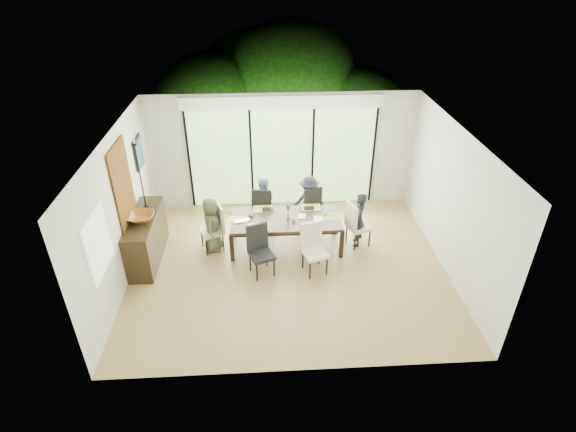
{
  "coord_description": "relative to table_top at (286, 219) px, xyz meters",
  "views": [
    {
      "loc": [
        -0.44,
        -6.96,
        5.37
      ],
      "look_at": [
        0.0,
        0.25,
        1.0
      ],
      "focal_mm": 28.0,
      "sensor_mm": 36.0,
      "label": 1
    }
  ],
  "objects": [
    {
      "name": "table_leg_br",
      "position": [
        1.08,
        0.43,
        -0.34
      ],
      "size": [
        0.08,
        0.08,
        0.63
      ],
      "primitive_type": "cube",
      "color": "black",
      "rests_on": "floor"
    },
    {
      "name": "mullion_d",
      "position": [
        2.12,
        1.77,
        0.54
      ],
      "size": [
        0.05,
        0.04,
        2.3
      ],
      "primitive_type": "cube",
      "color": "black",
      "rests_on": "wall_back"
    },
    {
      "name": "table_top",
      "position": [
        0.0,
        0.0,
        0.0
      ],
      "size": [
        2.18,
        1.0,
        0.05
      ],
      "primitive_type": "cube",
      "color": "black",
      "rests_on": "floor"
    },
    {
      "name": "placemat_paper",
      "position": [
        -0.55,
        -0.3,
        0.03
      ],
      "size": [
        0.4,
        0.29,
        0.01
      ],
      "primitive_type": "cube",
      "color": "white",
      "rests_on": "table_top"
    },
    {
      "name": "laptop",
      "position": [
        -0.85,
        -0.1,
        0.04
      ],
      "size": [
        0.35,
        0.28,
        0.02
      ],
      "primitive_type": "imported",
      "rotation": [
        0.0,
        0.0,
        0.34
      ],
      "color": "silver",
      "rests_on": "table_top"
    },
    {
      "name": "wall_front",
      "position": [
        0.02,
        -3.2,
        0.69
      ],
      "size": [
        6.0,
        0.02,
        2.7
      ],
      "primitive_type": "cube",
      "color": "silver",
      "rests_on": "floor"
    },
    {
      "name": "placemat_far_l",
      "position": [
        -0.45,
        0.4,
        0.03
      ],
      "size": [
        0.4,
        0.29,
        0.01
      ],
      "primitive_type": "cube",
      "color": "#9AB33F",
      "rests_on": "table_top"
    },
    {
      "name": "hyacinth_blooms",
      "position": [
        0.05,
        0.05,
        0.28
      ],
      "size": [
        0.1,
        0.1,
        0.1
      ],
      "primitive_type": "sphere",
      "color": "#4846AF",
      "rests_on": "table_top"
    },
    {
      "name": "foliage_mid",
      "position": [
        0.42,
        5.11,
        1.14
      ],
      "size": [
        4.0,
        4.0,
        4.0
      ],
      "primitive_type": "sphere",
      "color": "#14380F",
      "rests_on": "ground"
    },
    {
      "name": "placemat_left",
      "position": [
        -0.95,
        0.0,
        0.03
      ],
      "size": [
        0.4,
        0.29,
        0.01
      ],
      "primitive_type": "cube",
      "color": "#95C345",
      "rests_on": "table_top"
    },
    {
      "name": "sideboard",
      "position": [
        -2.74,
        -0.23,
        -0.18
      ],
      "size": [
        0.47,
        1.68,
        0.95
      ],
      "primitive_type": "cube",
      "color": "black",
      "rests_on": "floor"
    },
    {
      "name": "foliage_left",
      "position": [
        -1.78,
        4.51,
        0.78
      ],
      "size": [
        3.2,
        3.2,
        3.2
      ],
      "primitive_type": "sphere",
      "color": "#14380F",
      "rests_on": "ground"
    },
    {
      "name": "platter_snacks",
      "position": [
        -0.55,
        -0.3,
        0.06
      ],
      "size": [
        0.18,
        0.18,
        0.01
      ],
      "primitive_type": "cube",
      "color": "orange",
      "rests_on": "table_top"
    },
    {
      "name": "foliage_right",
      "position": [
        2.22,
        4.31,
        0.6
      ],
      "size": [
        2.8,
        2.8,
        2.8
      ],
      "primitive_type": "sphere",
      "color": "#14380F",
      "rests_on": "ground"
    },
    {
      "name": "tablet_far_l",
      "position": [
        -0.35,
        0.35,
        0.04
      ],
      "size": [
        0.24,
        0.16,
        0.01
      ],
      "primitive_type": "cube",
      "color": "black",
      "rests_on": "table_top"
    },
    {
      "name": "tapestry",
      "position": [
        -2.95,
        -0.29,
        1.04
      ],
      "size": [
        0.02,
        1.0,
        1.5
      ],
      "primitive_type": "cube",
      "color": "#995116",
      "rests_on": "wall_left"
    },
    {
      "name": "candlestick_shaft",
      "position": [
        -2.74,
        0.12,
        0.98
      ],
      "size": [
        0.03,
        0.03,
        1.31
      ],
      "primitive_type": "cylinder",
      "color": "black",
      "rests_on": "sideboard"
    },
    {
      "name": "rail_top",
      "position": [
        0.02,
        3.51,
        -0.11
      ],
      "size": [
        6.0,
        0.08,
        0.06
      ],
      "primitive_type": "cube",
      "color": "brown",
      "rests_on": "deck"
    },
    {
      "name": "mullion_a",
      "position": [
        -2.08,
        1.77,
        0.54
      ],
      "size": [
        0.05,
        0.04,
        2.3
      ],
      "primitive_type": "cube",
      "color": "black",
      "rests_on": "wall_back"
    },
    {
      "name": "placemat_far_r",
      "position": [
        0.55,
        0.4,
        0.03
      ],
      "size": [
        0.4,
        0.29,
        0.01
      ],
      "primitive_type": "cube",
      "color": "#A7BA42",
      "rests_on": "table_top"
    },
    {
      "name": "wall_right",
      "position": [
        3.03,
        -0.69,
        0.69
      ],
      "size": [
        0.02,
        5.0,
        2.7
      ],
      "primitive_type": "cube",
      "color": "silver",
      "rests_on": "floor"
    },
    {
      "name": "glass_doors",
      "position": [
        0.02,
        1.78,
        0.54
      ],
      "size": [
        4.2,
        0.02,
        2.3
      ],
      "primitive_type": "cube",
      "color": "#598C3F",
      "rests_on": "wall_back"
    },
    {
      "name": "wall_left",
      "position": [
        -2.99,
        -0.69,
        0.69
      ],
      "size": [
        0.02,
        5.0,
        2.7
      ],
      "primitive_type": "cube",
      "color": "silver",
      "rests_on": "floor"
    },
    {
      "name": "cup_c",
      "position": [
        0.8,
        0.1,
        0.07
      ],
      "size": [
        0.16,
        0.16,
        0.09
      ],
      "primitive_type": "imported",
      "rotation": [
        0.0,
        0.0,
        3.9
      ],
      "color": "white",
      "rests_on": "table_top"
    },
    {
      "name": "candlestick_base",
      "position": [
        -2.74,
        0.12,
        0.31
      ],
      "size": [
        0.11,
        0.11,
        0.04
      ],
      "primitive_type": "cylinder",
      "color": "black",
      "rests_on": "sideboard"
    },
    {
      "name": "bowl",
      "position": [
        -2.74,
        -0.33,
        0.35
      ],
      "size": [
        0.5,
        0.5,
        0.12
      ],
      "primitive_type": "imported",
      "color": "brown",
      "rests_on": "sideboard"
    },
    {
      "name": "blinds_header",
      "position": [
        0.02,
        1.77,
        1.84
      ],
      "size": [
        4.4,
        0.06,
        0.28
      ],
      "primitive_type": "cube",
      "color": "white",
      "rests_on": "wall_back"
    },
    {
      "name": "candlestick_pan",
      "position": [
        -2.74,
        0.12,
        1.63
      ],
      "size": [
        0.11,
        0.11,
        0.03
      ],
      "primitive_type": "cylinder",
      "color": "black",
      "rests_on": "sideboard"
    },
    {
      "name": "chair_right_end",
      "position": [
        1.5,
        0.0,
        -0.15
      ],
      "size": [
        0.53,
        0.53,
        1.0
      ],
      "primitive_type": null,
      "rotation": [
        0.0,
        0.0,
        1.9
      ],
      "color": "silver",
      "rests_on": "floor"
    },
    {
      "name": "chair_near_right",
      "position": [
        0.5,
        -0.87,
        -0.15
      ],
      "size": [
        0.53,
        0.53,
        1.0
      ],
      "primitive_type": null,
      "rotation": [
        0.0,
        0.0,
        0.31
      ],
      "color": "white",
      "rests_on": "floor"
    },
    {
      "name": "chair_far_right",
      "position": [
        0.55,
        0.85,
        -0.15
      ],
      "size": [
        0.53,
        0.53,
        1.0
      ],
      "primitive_type": null,
      "rotation": [
        0.0,
        0.0,
        3.46
      ],
      "color": "black",
      "rests_on": "floor"
    },
    {
      "name": "tablet_far_r",
      "position": [
        0.5,
        0.35,
        0.04
      ],
      "size": [
        0.22,
        0.15,
        0.01
      ],
      "primitive_type": "cube",
      "color": "black",
      "rests_on": "table_top"
    },
    {
      "name": "vase",
      "position": [
        0.05,
        0.05,
        0.08
      ],
      "size": [
        0.07,
        0.07,
        0.11
      ],
      "primitive_type": "cylinder",
      "color": "silver",
      "rests_on": "table_top"
    },
    {
      "name": "chair_left_end",
      "position": [
        -1.5,
        0.0,
        -0.15
      ],
      "size": [
        0.54,
        0.54,
        1.0
      ],
      "primitive_type": null,
      "rotation": [
        0.0,
        0.0,
        -1.2
      ],
      "color": "beige",
      "rests_on": "floor"
    },
    {
      "name": "art_canvas",
      "position": [
        -2.93,
        1.01,
        1.09
      ],
      "size": [
        0.01,
        0.45,
        0.55
      ],
      "primitive_type": "cube",
      "color": "#1A4554",
      "rests_on": "wall_left"
    },
    {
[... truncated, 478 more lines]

